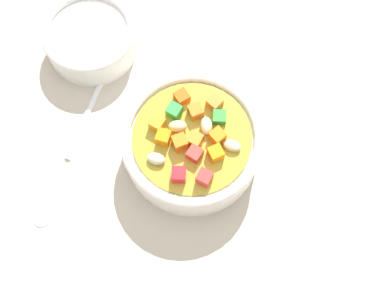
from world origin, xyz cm
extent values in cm
cube|color=#BAB2A0|center=(0.00, 0.00, -1.00)|extent=(140.00, 140.00, 2.00)
cylinder|color=white|center=(0.00, 0.00, 2.40)|extent=(16.25, 16.25, 4.80)
torus|color=white|center=(0.00, 0.00, 5.15)|extent=(16.42, 16.42, 1.14)
cylinder|color=#AA992C|center=(0.00, 0.00, 5.00)|extent=(13.67, 13.67, 0.40)
cube|color=orange|center=(0.90, -3.29, 5.93)|extent=(1.74, 1.74, 1.45)
cube|color=orange|center=(2.00, 2.14, 5.88)|extent=(1.76, 1.76, 1.34)
cube|color=orange|center=(-2.46, 3.39, 5.91)|extent=(1.99, 1.99, 1.42)
ellipsoid|color=beige|center=(-0.74, 1.78, 5.86)|extent=(2.50, 2.28, 1.31)
cube|color=red|center=(-1.02, -1.97, 5.82)|extent=(1.96, 1.96, 1.23)
cube|color=#2F8833|center=(3.79, -0.40, 5.79)|extent=(2.11, 2.11, 1.17)
cube|color=red|center=(-1.74, -4.86, 5.99)|extent=(2.03, 2.03, 1.57)
ellipsoid|color=#C5B68D|center=(2.98, -3.54, 5.66)|extent=(2.31, 2.50, 0.91)
cube|color=#DB5A16|center=(1.74, 4.57, 5.77)|extent=(1.58, 1.58, 1.14)
cube|color=red|center=(-3.85, -3.01, 5.99)|extent=(2.10, 2.10, 1.57)
cube|color=green|center=(-0.07, 3.58, 5.89)|extent=(2.00, 2.00, 1.38)
cube|color=orange|center=(-1.65, -0.17, 6.02)|extent=(1.81, 1.81, 1.64)
cube|color=orange|center=(-2.82, 1.53, 6.02)|extent=(2.11, 2.11, 1.64)
ellipsoid|color=beige|center=(1.97, 0.19, 5.83)|extent=(2.26, 2.50, 1.26)
ellipsoid|color=beige|center=(-4.83, 0.27, 5.69)|extent=(2.38, 2.48, 0.98)
cube|color=orange|center=(2.24, -1.76, 5.91)|extent=(1.65, 1.65, 1.40)
cube|color=orange|center=(0.26, -0.59, 5.75)|extent=(2.03, 2.03, 1.10)
cube|color=orange|center=(4.44, 1.81, 5.80)|extent=(1.78, 1.78, 1.19)
cylinder|color=silver|center=(-7.68, 12.05, 0.40)|extent=(11.37, 8.86, 0.81)
ellipsoid|color=silver|center=(-18.82, 3.64, 0.35)|extent=(4.18, 4.03, 0.71)
cylinder|color=white|center=(-2.35, 19.71, 1.83)|extent=(11.82, 11.82, 3.65)
torus|color=white|center=(-2.35, 19.71, 3.89)|extent=(11.93, 11.93, 0.95)
camera|label=1|loc=(-10.97, -15.75, 55.35)|focal=44.41mm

